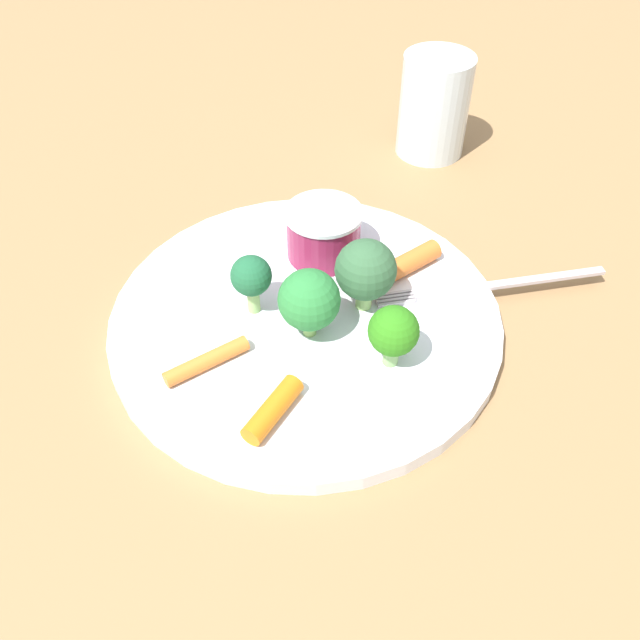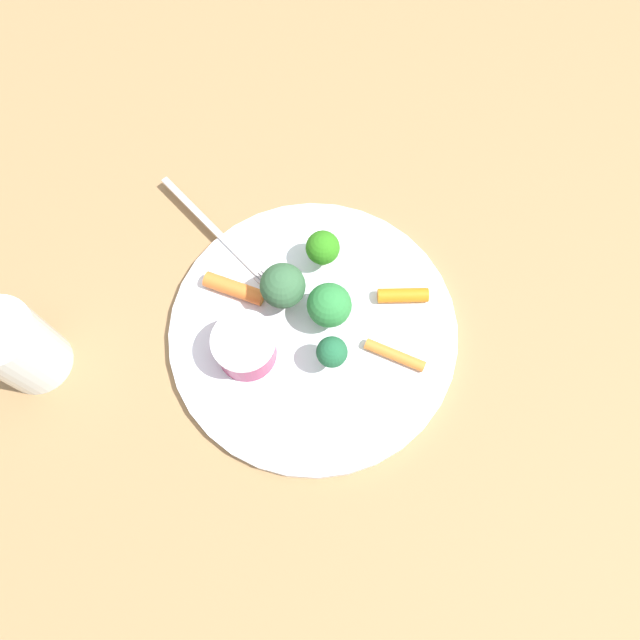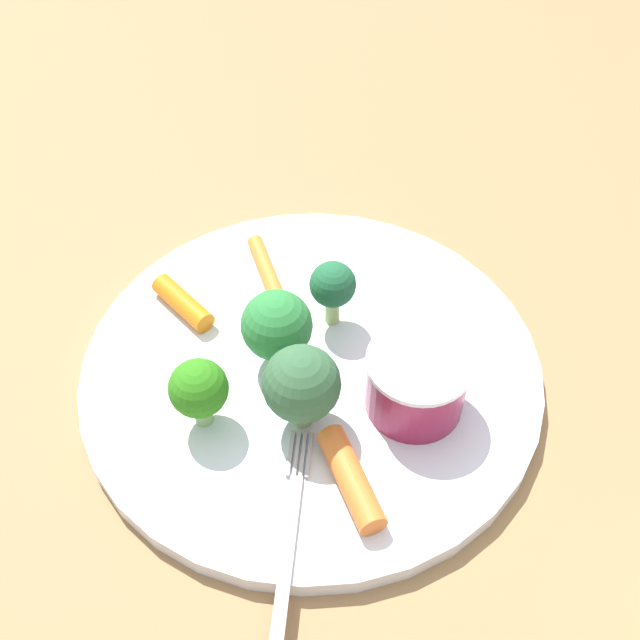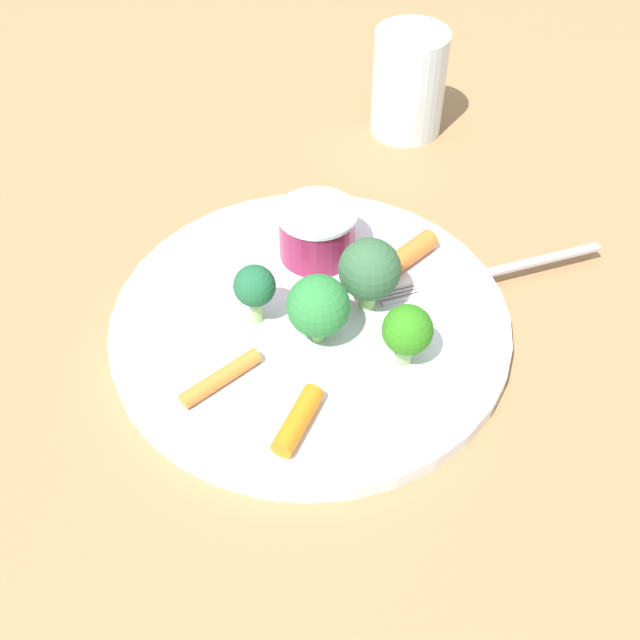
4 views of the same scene
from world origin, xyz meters
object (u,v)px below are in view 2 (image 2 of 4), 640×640
object	(u,v)px
carrot_stick_0	(394,355)
fork	(221,236)
sauce_cup	(245,347)
carrot_stick_1	(234,288)
broccoli_floret_0	(329,305)
broccoli_floret_2	(322,248)
broccoli_floret_3	(331,353)
plate	(313,332)
drinking_glass	(18,347)
carrot_stick_2	(402,295)
broccoli_floret_1	(282,286)

from	to	relation	value
carrot_stick_0	fork	distance (m)	0.21
sauce_cup	fork	xyz separation A→B (m)	(-0.12, -0.03, -0.02)
carrot_stick_1	fork	bearing A→B (deg)	-166.19
broccoli_floret_0	fork	bearing A→B (deg)	-130.34
sauce_cup	carrot_stick_0	bearing A→B (deg)	86.84
broccoli_floret_2	broccoli_floret_3	size ratio (longest dim) A/B	0.99
plate	drinking_glass	world-z (taller)	drinking_glass
carrot_stick_2	broccoli_floret_3	bearing A→B (deg)	-48.62
sauce_cup	broccoli_floret_1	world-z (taller)	broccoli_floret_1
broccoli_floret_2	drinking_glass	world-z (taller)	drinking_glass
sauce_cup	broccoli_floret_1	xyz separation A→B (m)	(-0.05, 0.04, 0.01)
broccoli_floret_0	fork	size ratio (longest dim) A/B	0.37
carrot_stick_2	fork	bearing A→B (deg)	-112.14
sauce_cup	drinking_glass	xyz separation A→B (m)	(-0.00, -0.20, 0.01)
plate	broccoli_floret_2	bearing A→B (deg)	171.00
sauce_cup	broccoli_floret_0	distance (m)	0.09
carrot_stick_0	carrot_stick_2	bearing A→B (deg)	168.60
carrot_stick_2	sauce_cup	bearing A→B (deg)	-70.99
broccoli_floret_2	carrot_stick_1	world-z (taller)	broccoli_floret_2
broccoli_floret_3	carrot_stick_0	xyz separation A→B (m)	(-0.00, 0.06, -0.03)
broccoli_floret_0	broccoli_floret_3	bearing A→B (deg)	0.84
carrot_stick_1	drinking_glass	bearing A→B (deg)	-71.70
broccoli_floret_2	fork	bearing A→B (deg)	-106.46
broccoli_floret_1	carrot_stick_1	size ratio (longest dim) A/B	0.93
plate	broccoli_floret_0	distance (m)	0.04
sauce_cup	carrot_stick_0	size ratio (longest dim) A/B	1.00
plate	broccoli_floret_2	size ratio (longest dim) A/B	6.01
carrot_stick_2	drinking_glass	size ratio (longest dim) A/B	0.52
sauce_cup	broccoli_floret_2	distance (m)	0.12
sauce_cup	broccoli_floret_0	world-z (taller)	broccoli_floret_0
broccoli_floret_2	fork	xyz separation A→B (m)	(-0.03, -0.10, -0.03)
broccoli_floret_0	broccoli_floret_3	world-z (taller)	broccoli_floret_0
sauce_cup	drinking_glass	size ratio (longest dim) A/B	0.63
carrot_stick_1	plate	bearing A→B (deg)	60.88
broccoli_floret_2	carrot_stick_0	xyz separation A→B (m)	(0.10, 0.06, -0.02)
broccoli_floret_0	carrot_stick_2	size ratio (longest dim) A/B	1.07
plate	sauce_cup	distance (m)	0.07
drinking_glass	fork	bearing A→B (deg)	125.26
drinking_glass	sauce_cup	bearing A→B (deg)	89.54
fork	drinking_glass	distance (m)	0.21
sauce_cup	carrot_stick_2	bearing A→B (deg)	109.01
broccoli_floret_1	fork	world-z (taller)	broccoli_floret_1
broccoli_floret_1	drinking_glass	world-z (taller)	drinking_glass
broccoli_floret_1	carrot_stick_1	distance (m)	0.06
broccoli_floret_1	drinking_glass	size ratio (longest dim) A/B	0.60
broccoli_floret_2	carrot_stick_1	distance (m)	0.09
broccoli_floret_0	carrot_stick_0	bearing A→B (deg)	55.07
broccoli_floret_0	carrot_stick_1	world-z (taller)	broccoli_floret_0
broccoli_floret_1	broccoli_floret_3	world-z (taller)	broccoli_floret_1
sauce_cup	broccoli_floret_3	world-z (taller)	broccoli_floret_3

